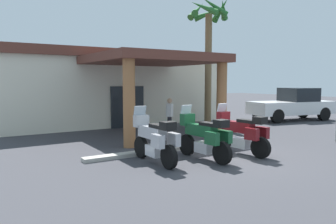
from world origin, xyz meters
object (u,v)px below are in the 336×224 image
at_px(motorcycle_green, 204,137).
at_px(motorcycle_maroon, 241,133).
at_px(motel_building, 104,87).
at_px(pedestrian, 170,114).
at_px(motorcycle_silver, 154,139).
at_px(palm_tree_near_portico, 209,32).
at_px(pickup_truck_white, 293,105).

relative_size(motorcycle_green, motorcycle_maroon, 1.00).
bearing_deg(motel_building, pedestrian, -84.33).
bearing_deg(motorcycle_silver, pedestrian, -38.47).
bearing_deg(pedestrian, motel_building, -67.25).
height_order(motorcycle_silver, palm_tree_near_portico, palm_tree_near_portico).
relative_size(motel_building, motorcycle_maroon, 5.64).
height_order(motorcycle_green, palm_tree_near_portico, palm_tree_near_portico).
distance_m(motorcycle_silver, pedestrian, 5.21).
bearing_deg(palm_tree_near_portico, pedestrian, -154.14).
xyz_separation_m(motel_building, motorcycle_green, (-1.02, -10.71, -1.34)).
xyz_separation_m(motorcycle_silver, pickup_truck_white, (12.24, 4.62, 0.24)).
relative_size(motel_building, motorcycle_silver, 5.64).
height_order(motorcycle_silver, pickup_truck_white, pickup_truck_white).
relative_size(motorcycle_maroon, palm_tree_near_portico, 0.33).
bearing_deg(motorcycle_maroon, palm_tree_near_portico, -37.09).
xyz_separation_m(motorcycle_maroon, palm_tree_near_portico, (3.73, 6.34, 4.28)).
relative_size(motorcycle_silver, motorcycle_green, 1.00).
distance_m(motel_building, pickup_truck_white, 11.32).
xyz_separation_m(motorcycle_green, pickup_truck_white, (10.76, 5.04, 0.24)).
bearing_deg(motorcycle_maroon, motel_building, -4.18).
relative_size(pedestrian, palm_tree_near_portico, 0.24).
bearing_deg(pedestrian, palm_tree_near_portico, -137.33).
distance_m(pedestrian, pickup_truck_white, 9.11).
distance_m(pickup_truck_white, palm_tree_near_portico, 6.97).
height_order(pedestrian, palm_tree_near_portico, palm_tree_near_portico).
bearing_deg(motel_building, motorcycle_silver, -103.94).
bearing_deg(motorcycle_green, palm_tree_near_portico, -44.11).
xyz_separation_m(motel_building, pickup_truck_white, (9.74, -5.68, -1.10)).
xyz_separation_m(motorcycle_green, pedestrian, (1.66, 4.57, 0.22)).
bearing_deg(motel_building, motorcycle_maroon, -87.84).
height_order(motel_building, pedestrian, motel_building).
relative_size(motorcycle_silver, motorcycle_maroon, 1.00).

